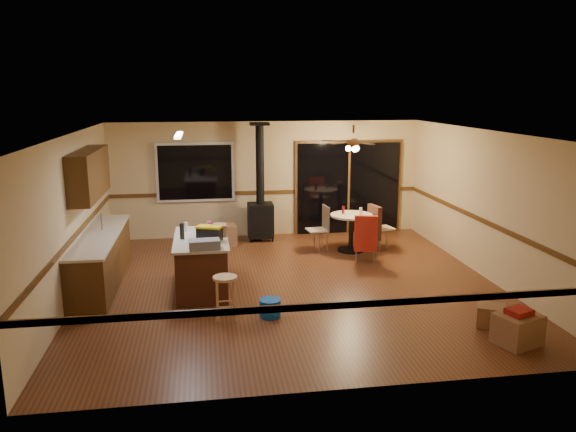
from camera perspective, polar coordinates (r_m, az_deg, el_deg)
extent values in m
plane|color=#592E18|center=(9.72, 0.27, -7.01)|extent=(7.00, 7.00, 0.00)
plane|color=silver|center=(9.18, 0.28, 8.45)|extent=(7.00, 7.00, 0.00)
plane|color=#CEB482|center=(12.78, -2.16, 3.76)|extent=(7.00, 0.00, 7.00)
plane|color=#CEB482|center=(6.06, 5.45, -6.41)|extent=(7.00, 0.00, 7.00)
plane|color=#CEB482|center=(9.49, -21.09, -0.20)|extent=(0.00, 7.00, 7.00)
plane|color=#CEB482|center=(10.49, 19.53, 1.07)|extent=(0.00, 7.00, 7.00)
cube|color=black|center=(12.62, -9.40, 4.41)|extent=(1.72, 0.10, 1.32)
cube|color=black|center=(13.12, 6.15, 2.83)|extent=(2.52, 0.10, 2.10)
cube|color=#4E3013|center=(10.12, -18.45, -4.33)|extent=(0.60, 3.00, 0.86)
cube|color=beige|center=(10.00, -18.63, -1.87)|extent=(0.64, 3.04, 0.04)
cube|color=#4E3013|center=(10.03, -19.56, 4.05)|extent=(0.35, 2.00, 0.80)
cube|color=#441F11|center=(9.48, -8.75, -4.94)|extent=(0.80, 1.60, 0.86)
cube|color=beige|center=(9.36, -8.85, -2.31)|extent=(0.88, 1.68, 0.04)
cube|color=black|center=(12.48, -2.81, -0.41)|extent=(0.55, 0.50, 0.75)
cylinder|color=black|center=(12.26, -2.87, 5.34)|extent=(0.18, 0.18, 1.77)
cylinder|color=brown|center=(11.38, 6.65, 7.41)|extent=(0.24, 0.24, 0.10)
cylinder|color=brown|center=(11.36, 6.69, 8.77)|extent=(0.05, 0.05, 0.16)
sphere|color=#FFD88C|center=(11.39, 6.64, 6.81)|extent=(0.16, 0.16, 0.16)
cube|color=white|center=(9.38, -11.05, 8.07)|extent=(0.10, 1.20, 0.04)
cube|color=slate|center=(8.67, -8.49, -2.87)|extent=(0.49, 0.29, 0.15)
cube|color=black|center=(9.12, -7.98, -1.86)|extent=(0.43, 0.33, 0.21)
cube|color=gold|center=(9.09, -8.00, -1.11)|extent=(0.45, 0.35, 0.03)
cube|color=brown|center=(9.43, -6.93, -1.41)|extent=(0.21, 0.29, 0.19)
cylinder|color=black|center=(9.30, -10.72, -1.53)|extent=(0.08, 0.08, 0.26)
cylinder|color=#D84C8C|center=(9.56, -8.03, -1.17)|extent=(0.09, 0.09, 0.22)
cylinder|color=white|center=(9.79, -10.31, -1.10)|extent=(0.07, 0.07, 0.16)
cylinder|color=tan|center=(8.31, -6.37, -8.23)|extent=(0.38, 0.38, 0.65)
cylinder|color=#0C4BAC|center=(8.39, -1.83, -9.32)|extent=(0.35, 0.35, 0.26)
cylinder|color=black|center=(11.79, 6.38, -3.44)|extent=(0.54, 0.54, 0.04)
cylinder|color=black|center=(11.69, 6.42, -1.70)|extent=(0.10, 0.10, 0.70)
cylinder|color=beige|center=(11.61, 6.46, 0.07)|extent=(0.87, 0.87, 0.04)
cylinder|color=#590C14|center=(11.64, 5.64, 0.63)|extent=(0.07, 0.07, 0.16)
cylinder|color=beige|center=(11.59, 7.40, 0.50)|extent=(0.08, 0.08, 0.15)
cube|color=#C2AF90|center=(11.61, 2.96, -1.43)|extent=(0.44, 0.44, 0.03)
cube|color=slate|center=(11.62, 3.87, -0.17)|extent=(0.08, 0.40, 0.50)
cube|color=#C2AF90|center=(11.05, 7.86, -2.26)|extent=(0.49, 0.49, 0.03)
cube|color=slate|center=(10.81, 7.93, -1.24)|extent=(0.39, 0.13, 0.50)
cube|color=#B02214|center=(10.81, 7.91, -1.78)|extent=(0.45, 0.21, 0.70)
cube|color=#C2AF90|center=(11.92, 9.62, -1.22)|extent=(0.48, 0.48, 0.03)
cube|color=slate|center=(11.77, 8.87, -0.12)|extent=(0.12, 0.40, 0.50)
cube|color=#432519|center=(11.78, 8.77, -0.61)|extent=(0.19, 0.45, 0.70)
cube|color=brown|center=(12.17, -6.62, -1.94)|extent=(0.60, 0.50, 0.45)
cube|color=brown|center=(8.10, 22.28, -10.59)|extent=(0.66, 0.61, 0.41)
cube|color=brown|center=(8.55, 19.93, -9.53)|extent=(0.49, 0.47, 0.31)
cube|color=maroon|center=(8.01, 22.43, -8.98)|extent=(0.37, 0.34, 0.08)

